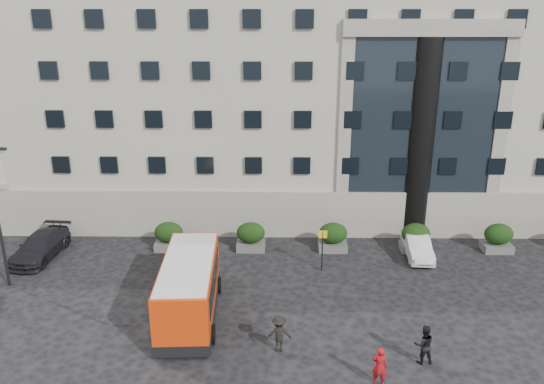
{
  "coord_description": "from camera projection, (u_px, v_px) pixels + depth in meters",
  "views": [
    {
      "loc": [
        2.96,
        -22.98,
        14.47
      ],
      "look_at": [
        2.59,
        4.59,
        5.0
      ],
      "focal_mm": 35.0,
      "sensor_mm": 36.0,
      "label": 1
    }
  ],
  "objects": [
    {
      "name": "pedestrian_b",
      "position": [
        424.0,
        344.0,
        22.72
      ],
      "size": [
        0.9,
        0.72,
        1.8
      ],
      "primitive_type": "imported",
      "rotation": [
        0.0,
        0.0,
        3.18
      ],
      "color": "black",
      "rests_on": "ground"
    },
    {
      "name": "hedge_b",
      "position": [
        251.0,
        236.0,
        33.53
      ],
      "size": [
        1.8,
        1.26,
        1.84
      ],
      "color": "#555553",
      "rests_on": "ground"
    },
    {
      "name": "hedge_e",
      "position": [
        498.0,
        238.0,
        33.33
      ],
      "size": [
        1.8,
        1.26,
        1.84
      ],
      "color": "#555553",
      "rests_on": "ground"
    },
    {
      "name": "hedge_d",
      "position": [
        415.0,
        237.0,
        33.4
      ],
      "size": [
        1.8,
        1.26,
        1.84
      ],
      "color": "#555553",
      "rests_on": "ground"
    },
    {
      "name": "minibus",
      "position": [
        189.0,
        286.0,
        25.94
      ],
      "size": [
        3.0,
        7.34,
        3.02
      ],
      "rotation": [
        0.0,
        0.0,
        0.05
      ],
      "color": "red",
      "rests_on": "ground"
    },
    {
      "name": "bus_stop_sign",
      "position": [
        322.0,
        243.0,
        30.57
      ],
      "size": [
        0.5,
        0.08,
        2.52
      ],
      "color": "#262628",
      "rests_on": "ground"
    },
    {
      "name": "hedge_a",
      "position": [
        169.0,
        236.0,
        33.6
      ],
      "size": [
        1.8,
        1.26,
        1.84
      ],
      "color": "#555553",
      "rests_on": "ground"
    },
    {
      "name": "parked_car_c",
      "position": [
        41.0,
        246.0,
        32.59
      ],
      "size": [
        2.44,
        5.22,
        1.48
      ],
      "primitive_type": "imported",
      "rotation": [
        0.0,
        0.0,
        -0.07
      ],
      "color": "black",
      "rests_on": "ground"
    },
    {
      "name": "parked_car_d",
      "position": [
        76.0,
        205.0,
        39.53
      ],
      "size": [
        3.22,
        5.6,
        1.47
      ],
      "primitive_type": "imported",
      "rotation": [
        0.0,
        0.0,
        -0.16
      ],
      "color": "black",
      "rests_on": "ground"
    },
    {
      "name": "white_taxi",
      "position": [
        417.0,
        246.0,
        32.73
      ],
      "size": [
        1.56,
        4.07,
        1.32
      ],
      "primitive_type": "imported",
      "rotation": [
        0.0,
        0.0,
        -0.04
      ],
      "color": "silver",
      "rests_on": "ground"
    },
    {
      "name": "entrance_column",
      "position": [
        420.0,
        142.0,
        33.95
      ],
      "size": [
        1.8,
        1.8,
        13.0
      ],
      "primitive_type": "cylinder",
      "color": "black",
      "rests_on": "ground"
    },
    {
      "name": "pedestrian_c",
      "position": [
        279.0,
        334.0,
        23.52
      ],
      "size": [
        1.17,
        0.72,
        1.75
      ],
      "primitive_type": "imported",
      "rotation": [
        0.0,
        0.0,
        3.2
      ],
      "color": "black",
      "rests_on": "ground"
    },
    {
      "name": "red_truck",
      "position": [
        17.0,
        197.0,
        39.08
      ],
      "size": [
        3.0,
        5.38,
        2.75
      ],
      "rotation": [
        0.0,
        0.0,
        0.15
      ],
      "color": "maroon",
      "rests_on": "ground"
    },
    {
      "name": "civic_building",
      "position": [
        316.0,
        79.0,
        44.28
      ],
      "size": [
        44.0,
        24.0,
        18.0
      ],
      "primitive_type": "cube",
      "color": "#A7A393",
      "rests_on": "ground"
    },
    {
      "name": "apartment_far",
      "position": [
        12.0,
        43.0,
        59.19
      ],
      "size": [
        13.0,
        13.0,
        22.0
      ],
      "primitive_type": "cube",
      "color": "#7C5F48",
      "rests_on": "ground"
    },
    {
      "name": "pedestrian_a",
      "position": [
        379.0,
        366.0,
        21.37
      ],
      "size": [
        0.71,
        0.54,
        1.74
      ],
      "primitive_type": "imported",
      "rotation": [
        0.0,
        0.0,
        2.93
      ],
      "color": "#A31015",
      "rests_on": "ground"
    },
    {
      "name": "ground",
      "position": [
        219.0,
        316.0,
        26.48
      ],
      "size": [
        120.0,
        120.0,
        0.0
      ],
      "primitive_type": "plane",
      "color": "black",
      "rests_on": "ground"
    },
    {
      "name": "hedge_c",
      "position": [
        333.0,
        237.0,
        33.47
      ],
      "size": [
        1.8,
        1.26,
        1.84
      ],
      "color": "#555553",
      "rests_on": "ground"
    }
  ]
}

